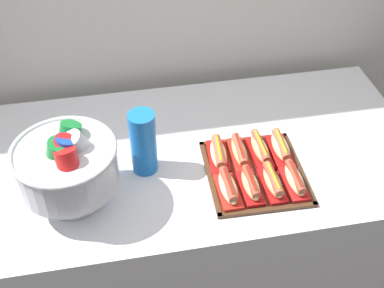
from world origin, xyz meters
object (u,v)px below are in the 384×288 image
at_px(hot_dog_4, 218,154).
at_px(hot_dog_7, 280,147).
at_px(serving_tray, 255,173).
at_px(hot_dog_0, 228,188).
at_px(hot_dog_5, 239,152).
at_px(buffet_table, 203,217).
at_px(hot_dog_6, 260,149).
at_px(punch_bowl, 67,164).
at_px(hot_dog_1, 251,185).
at_px(hot_dog_3, 295,180).
at_px(cup_stack, 143,143).
at_px(hot_dog_2, 273,182).

bearing_deg(hot_dog_4, hot_dog_7, -1.84).
xyz_separation_m(serving_tray, hot_dog_0, (-0.12, -0.08, 0.03)).
height_order(serving_tray, hot_dog_5, hot_dog_5).
relative_size(buffet_table, hot_dog_6, 9.20).
xyz_separation_m(hot_dog_6, punch_bowl, (-0.65, -0.09, 0.13)).
xyz_separation_m(hot_dog_1, hot_dog_7, (0.16, 0.16, -0.00)).
bearing_deg(buffet_table, hot_dog_7, -15.17).
distance_m(hot_dog_3, punch_bowl, 0.74).
xyz_separation_m(serving_tray, hot_dog_1, (-0.04, -0.08, 0.03)).
bearing_deg(hot_dog_0, hot_dog_4, 88.16).
height_order(hot_dog_5, punch_bowl, punch_bowl).
distance_m(hot_dog_0, hot_dog_1, 0.08).
height_order(hot_dog_3, hot_dog_6, same).
bearing_deg(serving_tray, hot_dog_3, -38.10).
relative_size(hot_dog_3, cup_stack, 0.68).
bearing_deg(serving_tray, hot_dog_7, 34.41).
xyz_separation_m(hot_dog_1, cup_stack, (-0.33, 0.18, 0.08)).
bearing_deg(hot_dog_3, cup_stack, 158.74).
height_order(hot_dog_3, hot_dog_5, hot_dog_3).
xyz_separation_m(buffet_table, punch_bowl, (-0.47, -0.16, 0.54)).
bearing_deg(cup_stack, hot_dog_5, -2.76).
height_order(buffet_table, hot_dog_1, hot_dog_1).
height_order(hot_dog_0, hot_dog_5, hot_dog_0).
bearing_deg(hot_dog_1, serving_tray, 63.71).
bearing_deg(hot_dog_1, hot_dog_2, -1.84).
distance_m(hot_dog_5, cup_stack, 0.34).
distance_m(hot_dog_1, hot_dog_3, 0.15).
distance_m(buffet_table, serving_tray, 0.43).
bearing_deg(hot_dog_4, hot_dog_1, -67.40).
bearing_deg(hot_dog_4, cup_stack, 176.97).
distance_m(hot_dog_1, cup_stack, 0.38).
height_order(serving_tray, cup_stack, cup_stack).
bearing_deg(hot_dog_4, hot_dog_3, -38.10).
bearing_deg(hot_dog_3, hot_dog_0, 178.16).
relative_size(serving_tray, hot_dog_2, 2.31).
distance_m(serving_tray, hot_dog_4, 0.14).
height_order(hot_dog_6, hot_dog_7, hot_dog_6).
bearing_deg(hot_dog_7, hot_dog_3, -91.84).
relative_size(hot_dog_4, hot_dog_5, 1.01).
bearing_deg(hot_dog_4, hot_dog_5, -1.84).
bearing_deg(punch_bowl, cup_stack, 24.48).
bearing_deg(hot_dog_4, hot_dog_2, -49.57).
relative_size(hot_dog_2, hot_dog_4, 0.90).
xyz_separation_m(hot_dog_1, punch_bowl, (-0.57, 0.07, 0.13)).
relative_size(serving_tray, hot_dog_7, 2.17).
distance_m(hot_dog_3, hot_dog_7, 0.17).
height_order(buffet_table, punch_bowl, punch_bowl).
bearing_deg(hot_dog_7, punch_bowl, -172.91).
xyz_separation_m(hot_dog_7, punch_bowl, (-0.73, -0.09, 0.13)).
bearing_deg(hot_dog_3, buffet_table, 137.22).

